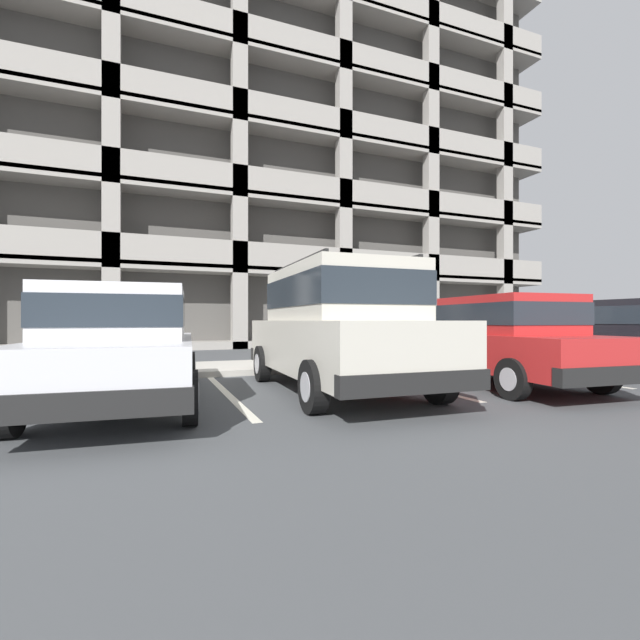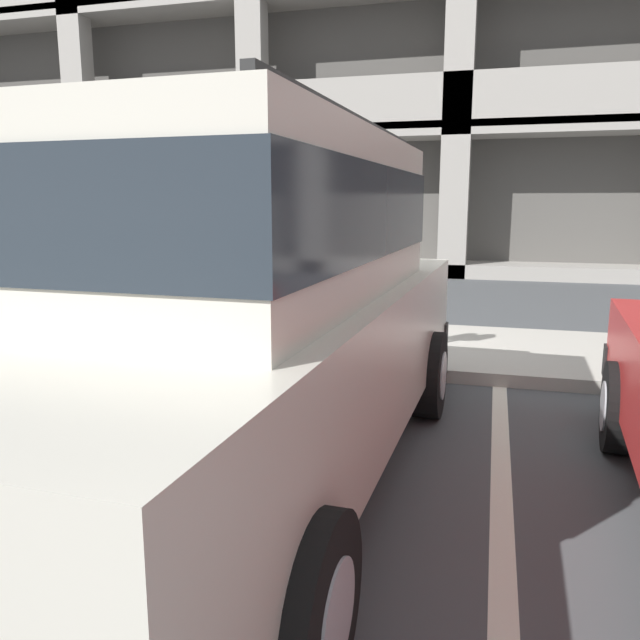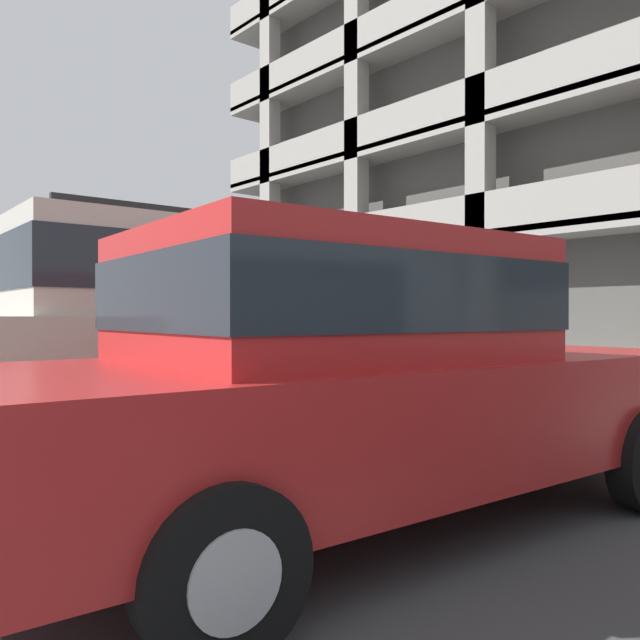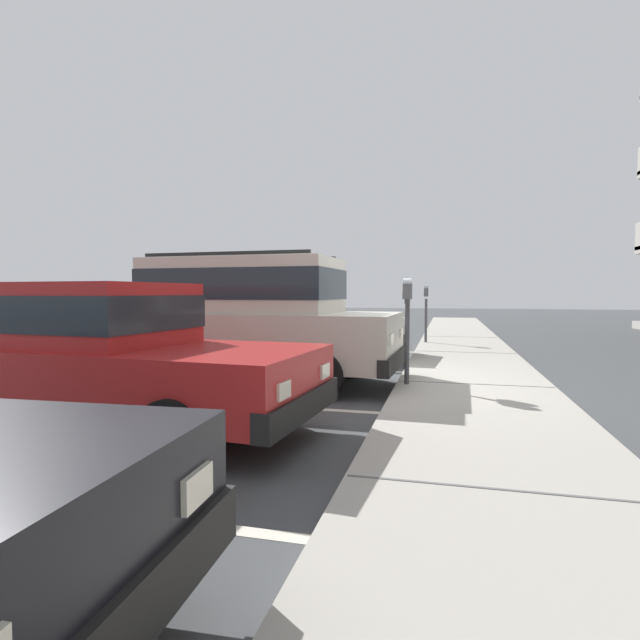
% 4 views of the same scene
% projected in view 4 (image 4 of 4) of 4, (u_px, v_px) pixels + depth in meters
% --- Properties ---
extents(ground_plane, '(80.00, 80.00, 0.10)m').
position_uv_depth(ground_plane, '(384.00, 391.00, 7.53)').
color(ground_plane, '#444749').
extents(sidewalk, '(40.00, 2.20, 0.12)m').
position_uv_depth(sidewalk, '(474.00, 388.00, 7.21)').
color(sidewalk, '#ADA89E').
rests_on(sidewalk, ground_plane).
extents(parking_stall_lines, '(12.78, 4.80, 0.01)m').
position_uv_depth(parking_stall_lines, '(259.00, 406.00, 6.34)').
color(parking_stall_lines, silver).
rests_on(parking_stall_lines, ground_plane).
extents(silver_suv, '(2.13, 4.84, 2.03)m').
position_uv_depth(silver_suv, '(246.00, 315.00, 7.91)').
color(silver_suv, beige).
rests_on(silver_suv, ground_plane).
extents(red_sedan, '(2.09, 4.61, 1.54)m').
position_uv_depth(red_sedan, '(296.00, 321.00, 10.97)').
color(red_sedan, silver).
rests_on(red_sedan, ground_plane).
extents(dark_hatchback, '(2.08, 4.60, 1.54)m').
position_uv_depth(dark_hatchback, '(98.00, 352.00, 5.21)').
color(dark_hatchback, red).
rests_on(dark_hatchback, ground_plane).
extents(parking_meter_near, '(0.35, 0.12, 1.52)m').
position_uv_depth(parking_meter_near, '(407.00, 306.00, 7.16)').
color(parking_meter_near, '#47474C').
rests_on(parking_meter_near, sidewalk).
extents(parking_meter_far, '(0.15, 0.12, 1.51)m').
position_uv_depth(parking_meter_far, '(426.00, 305.00, 13.29)').
color(parking_meter_far, '#47474C').
rests_on(parking_meter_far, sidewalk).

